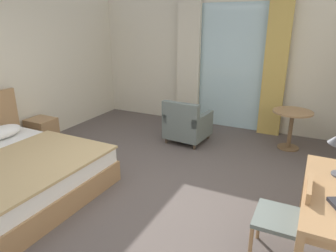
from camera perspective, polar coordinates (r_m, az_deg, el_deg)
name	(u,v)px	position (r m, az deg, el deg)	size (l,w,h in m)	color
ground	(139,194)	(4.17, -5.53, -12.57)	(5.91, 6.89, 0.10)	#564C47
wall_back	(217,58)	(6.51, 9.20, 12.49)	(5.51, 0.12, 2.82)	beige
balcony_glass_door	(230,68)	(6.37, 11.66, 10.67)	(1.31, 0.02, 2.48)	silver
curtain_panel_left	(189,64)	(6.55, 3.90, 11.59)	(0.49, 0.10, 2.57)	beige
curtain_panel_right	(275,69)	(6.10, 19.49, 10.02)	(0.42, 0.10, 2.57)	tan
bed	(7,173)	(4.48, -28.01, -7.75)	(2.14, 1.94, 1.12)	#9E754C
nightstand	(42,132)	(5.86, -22.59, -1.12)	(0.45, 0.40, 0.51)	#9E754C
desk_chair	(289,215)	(3.01, 21.84, -15.34)	(0.43, 0.47, 0.87)	slate
armchair_by_window	(187,125)	(5.59, 3.55, 0.23)	(0.75, 0.78, 0.81)	slate
round_cafe_table	(292,121)	(5.65, 22.26, 0.90)	(0.67, 0.67, 0.69)	#9E754C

